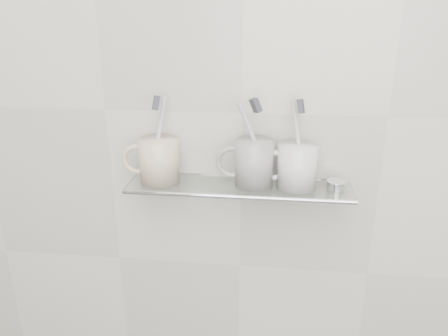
# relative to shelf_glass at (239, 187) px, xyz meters

# --- Properties ---
(wall_back) EXTENTS (2.50, 0.00, 2.50)m
(wall_back) POSITION_rel_shelf_glass_xyz_m (0.00, 0.06, 0.15)
(wall_back) COLOR beige
(wall_back) RESTS_ON ground
(shelf_glass) EXTENTS (0.50, 0.12, 0.01)m
(shelf_glass) POSITION_rel_shelf_glass_xyz_m (0.00, 0.00, 0.00)
(shelf_glass) COLOR silver
(shelf_glass) RESTS_ON wall_back
(shelf_rail) EXTENTS (0.50, 0.01, 0.01)m
(shelf_rail) POSITION_rel_shelf_glass_xyz_m (0.00, -0.06, 0.00)
(shelf_rail) COLOR silver
(shelf_rail) RESTS_ON shelf_glass
(bracket_left) EXTENTS (0.02, 0.03, 0.02)m
(bracket_left) POSITION_rel_shelf_glass_xyz_m (-0.21, 0.05, -0.01)
(bracket_left) COLOR silver
(bracket_left) RESTS_ON wall_back
(bracket_right) EXTENTS (0.02, 0.03, 0.02)m
(bracket_right) POSITION_rel_shelf_glass_xyz_m (0.21, 0.05, -0.01)
(bracket_right) COLOR silver
(bracket_right) RESTS_ON wall_back
(mug_left) EXTENTS (0.11, 0.11, 0.10)m
(mug_left) POSITION_rel_shelf_glass_xyz_m (-0.18, 0.00, 0.05)
(mug_left) COLOR beige
(mug_left) RESTS_ON shelf_glass
(mug_left_handle) EXTENTS (0.07, 0.01, 0.07)m
(mug_left_handle) POSITION_rel_shelf_glass_xyz_m (-0.23, 0.00, 0.05)
(mug_left_handle) COLOR beige
(mug_left_handle) RESTS_ON mug_left
(toothbrush_left) EXTENTS (0.04, 0.07, 0.18)m
(toothbrush_left) POSITION_rel_shelf_glass_xyz_m (-0.18, 0.00, 0.10)
(toothbrush_left) COLOR #A2A4BE
(toothbrush_left) RESTS_ON mug_left
(bristles_left) EXTENTS (0.02, 0.03, 0.04)m
(bristles_left) POSITION_rel_shelf_glass_xyz_m (-0.18, 0.00, 0.19)
(bristles_left) COLOR #35363D
(bristles_left) RESTS_ON toothbrush_left
(mug_center) EXTENTS (0.11, 0.11, 0.11)m
(mug_center) POSITION_rel_shelf_glass_xyz_m (0.03, 0.00, 0.06)
(mug_center) COLOR white
(mug_center) RESTS_ON shelf_glass
(mug_center_handle) EXTENTS (0.08, 0.01, 0.08)m
(mug_center_handle) POSITION_rel_shelf_glass_xyz_m (-0.02, 0.00, 0.06)
(mug_center_handle) COLOR white
(mug_center_handle) RESTS_ON mug_center
(toothbrush_center) EXTENTS (0.08, 0.02, 0.18)m
(toothbrush_center) POSITION_rel_shelf_glass_xyz_m (0.03, 0.00, 0.10)
(toothbrush_center) COLOR #A9ABB8
(toothbrush_center) RESTS_ON mug_center
(bristles_center) EXTENTS (0.03, 0.03, 0.04)m
(bristles_center) POSITION_rel_shelf_glass_xyz_m (0.03, 0.00, 0.19)
(bristles_center) COLOR #35363D
(bristles_center) RESTS_ON toothbrush_center
(mug_right) EXTENTS (0.11, 0.11, 0.10)m
(mug_right) POSITION_rel_shelf_glass_xyz_m (0.13, 0.00, 0.05)
(mug_right) COLOR silver
(mug_right) RESTS_ON shelf_glass
(mug_right_handle) EXTENTS (0.07, 0.01, 0.07)m
(mug_right_handle) POSITION_rel_shelf_glass_xyz_m (0.08, 0.00, 0.05)
(mug_right_handle) COLOR silver
(mug_right_handle) RESTS_ON mug_right
(toothbrush_right) EXTENTS (0.04, 0.06, 0.19)m
(toothbrush_right) POSITION_rel_shelf_glass_xyz_m (0.13, 0.00, 0.10)
(toothbrush_right) COLOR #C2ADA4
(toothbrush_right) RESTS_ON mug_right
(bristles_right) EXTENTS (0.02, 0.03, 0.04)m
(bristles_right) POSITION_rel_shelf_glass_xyz_m (0.13, 0.00, 0.19)
(bristles_right) COLOR #35363D
(bristles_right) RESTS_ON toothbrush_right
(chrome_cap) EXTENTS (0.04, 0.04, 0.02)m
(chrome_cap) POSITION_rel_shelf_glass_xyz_m (0.21, 0.00, 0.01)
(chrome_cap) COLOR silver
(chrome_cap) RESTS_ON shelf_glass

